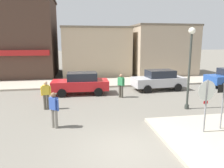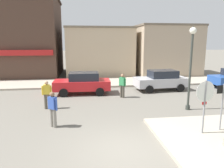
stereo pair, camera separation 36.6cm
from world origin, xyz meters
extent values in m
plane|color=#6B665B|center=(0.00, 0.00, 0.00)|extent=(160.00, 160.00, 0.00)
cube|color=#A89E8C|center=(0.00, 12.47, 0.07)|extent=(80.00, 4.00, 0.15)
cylinder|color=gray|center=(3.28, 0.72, 1.15)|extent=(0.07, 0.07, 2.30)
cylinder|color=red|center=(3.28, 0.74, 1.87)|extent=(0.76, 0.10, 0.76)
cylinder|color=white|center=(3.28, 0.73, 1.87)|extent=(0.82, 0.11, 0.82)
cube|color=red|center=(3.28, 0.74, 1.39)|extent=(0.20, 0.04, 0.11)
cylinder|color=gray|center=(4.18, 0.92, 1.05)|extent=(0.06, 0.06, 2.10)
cube|color=black|center=(4.18, 0.93, 1.88)|extent=(0.60, 0.08, 0.34)
cube|color=white|center=(4.18, 0.94, 1.88)|extent=(0.54, 0.07, 0.29)
cube|color=black|center=(4.18, 0.95, 1.88)|extent=(0.34, 0.05, 0.08)
cylinder|color=#333833|center=(4.38, 4.11, 2.10)|extent=(0.12, 0.12, 4.20)
cylinder|color=#333833|center=(4.38, 4.11, 0.12)|extent=(0.24, 0.24, 0.24)
sphere|color=white|center=(4.38, 4.11, 4.31)|extent=(0.36, 0.36, 0.36)
cone|color=#333833|center=(4.38, 4.11, 4.45)|extent=(0.32, 0.32, 0.18)
cube|color=red|center=(-1.45, 8.67, 0.67)|extent=(4.05, 1.82, 0.66)
cube|color=#1E232D|center=(-1.30, 8.66, 1.28)|extent=(2.12, 1.46, 0.56)
cylinder|color=black|center=(-2.72, 7.86, 0.30)|extent=(0.61, 0.20, 0.60)
cylinder|color=black|center=(-2.67, 9.56, 0.30)|extent=(0.61, 0.20, 0.60)
cylinder|color=black|center=(-0.24, 7.78, 0.30)|extent=(0.61, 0.20, 0.60)
cylinder|color=black|center=(-0.19, 9.48, 0.30)|extent=(0.61, 0.20, 0.60)
cube|color=#B7B7BC|center=(4.58, 8.99, 0.67)|extent=(4.11, 1.99, 0.66)
cube|color=#1E232D|center=(4.73, 9.00, 1.28)|extent=(2.18, 1.54, 0.56)
cylinder|color=black|center=(3.40, 8.05, 0.30)|extent=(0.61, 0.22, 0.60)
cylinder|color=black|center=(3.28, 9.75, 0.30)|extent=(0.61, 0.22, 0.60)
cylinder|color=black|center=(5.88, 8.24, 0.30)|extent=(0.61, 0.22, 0.60)
cylinder|color=black|center=(5.75, 9.93, 0.30)|extent=(0.61, 0.22, 0.60)
cylinder|color=black|center=(9.70, 9.89, 0.30)|extent=(0.61, 0.22, 0.60)
cylinder|color=#4C473D|center=(1.29, 7.14, 0.42)|extent=(0.16, 0.16, 0.85)
cylinder|color=#4C473D|center=(1.17, 7.27, 0.42)|extent=(0.16, 0.16, 0.85)
cube|color=#338C51|center=(1.23, 7.20, 1.12)|extent=(0.41, 0.41, 0.54)
sphere|color=#9E7051|center=(1.23, 7.20, 1.50)|extent=(0.22, 0.22, 0.22)
cylinder|color=#338C51|center=(1.39, 7.04, 1.07)|extent=(0.13, 0.13, 0.52)
cylinder|color=#338C51|center=(1.07, 7.37, 1.07)|extent=(0.13, 0.13, 0.52)
cylinder|color=#4C473D|center=(-3.51, 5.35, 0.42)|extent=(0.16, 0.16, 0.85)
cylinder|color=#4C473D|center=(-3.34, 5.37, 0.42)|extent=(0.16, 0.16, 0.85)
cube|color=gold|center=(-3.43, 5.36, 1.12)|extent=(0.39, 0.27, 0.54)
sphere|color=tan|center=(-3.43, 5.36, 1.50)|extent=(0.22, 0.22, 0.22)
cylinder|color=gold|center=(-3.65, 5.33, 1.07)|extent=(0.10, 0.10, 0.52)
cylinder|color=gold|center=(-3.20, 5.39, 1.07)|extent=(0.10, 0.10, 0.52)
cylinder|color=gray|center=(-2.83, 2.62, 0.42)|extent=(0.16, 0.16, 0.85)
cylinder|color=gray|center=(-2.69, 2.50, 0.42)|extent=(0.16, 0.16, 0.85)
cube|color=#3351A8|center=(-2.76, 2.56, 1.12)|extent=(0.42, 0.40, 0.54)
sphere|color=brown|center=(-2.76, 2.56, 1.50)|extent=(0.22, 0.22, 0.22)
cylinder|color=#3351A8|center=(-2.93, 2.71, 1.07)|extent=(0.13, 0.13, 0.52)
cylinder|color=#3351A8|center=(-2.58, 2.41, 1.07)|extent=(0.13, 0.13, 0.52)
cube|color=#473328|center=(-7.90, 18.63, 4.10)|extent=(8.06, 8.32, 8.19)
cube|color=#B21E1E|center=(-7.90, 14.32, 2.70)|extent=(7.66, 0.40, 0.50)
cube|color=tan|center=(0.56, 18.80, 2.51)|extent=(7.14, 7.51, 5.02)
cube|color=#716452|center=(0.56, 18.80, 5.12)|extent=(7.28, 7.66, 0.20)
cube|color=tan|center=(7.88, 16.87, 2.63)|extent=(6.53, 5.73, 5.26)
cube|color=#685B4C|center=(7.88, 16.87, 5.36)|extent=(6.67, 5.84, 0.20)
camera|label=1|loc=(-1.80, -6.87, 3.80)|focal=35.00mm
camera|label=2|loc=(-1.44, -6.92, 3.80)|focal=35.00mm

